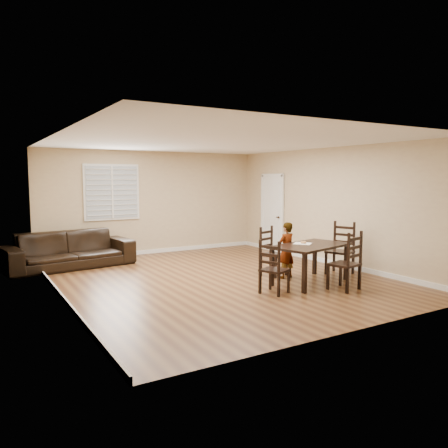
{
  "coord_description": "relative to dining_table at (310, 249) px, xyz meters",
  "views": [
    {
      "loc": [
        -4.26,
        -7.41,
        2.0
      ],
      "look_at": [
        0.57,
        0.76,
        1.0
      ],
      "focal_mm": 35.0,
      "sensor_mm": 36.0,
      "label": 1
    }
  ],
  "objects": [
    {
      "name": "chair_left",
      "position": [
        -1.16,
        -0.31,
        -0.22
      ],
      "size": [
        0.53,
        0.55,
        0.95
      ],
      "rotation": [
        0.0,
        0.0,
        1.97
      ],
      "color": "black",
      "rests_on": "ground"
    },
    {
      "name": "chair_near",
      "position": [
        -0.26,
        0.98,
        -0.19
      ],
      "size": [
        0.56,
        0.54,
        1.01
      ],
      "rotation": [
        0.0,
        0.0,
        0.32
      ],
      "color": "black",
      "rests_on": "ground"
    },
    {
      "name": "chair_far",
      "position": [
        0.21,
        -0.82,
        -0.17
      ],
      "size": [
        0.57,
        0.54,
        1.07
      ],
      "rotation": [
        0.0,
        0.0,
        3.37
      ],
      "color": "black",
      "rests_on": "ground"
    },
    {
      "name": "child",
      "position": [
        -0.14,
        0.55,
        -0.09
      ],
      "size": [
        0.45,
        0.33,
        1.13
      ],
      "primitive_type": "imported",
      "rotation": [
        0.0,
        0.0,
        3.3
      ],
      "color": "gray",
      "rests_on": "ground"
    },
    {
      "name": "chair_right",
      "position": [
        1.18,
        0.31,
        -0.16
      ],
      "size": [
        0.61,
        0.62,
        1.09
      ],
      "rotation": [
        0.0,
        0.0,
        -1.2
      ],
      "color": "black",
      "rests_on": "ground"
    },
    {
      "name": "sofa",
      "position": [
        -3.67,
        3.84,
        -0.25
      ],
      "size": [
        2.87,
        1.44,
        0.8
      ],
      "primitive_type": "imported",
      "rotation": [
        0.0,
        0.0,
        0.13
      ],
      "color": "black",
      "rests_on": "ground"
    },
    {
      "name": "ground",
      "position": [
        -1.34,
        1.18,
        -0.65
      ],
      "size": [
        7.0,
        7.0,
        0.0
      ],
      "primitive_type": "plane",
      "color": "brown",
      "rests_on": "ground"
    },
    {
      "name": "donut",
      "position": [
        -0.02,
        0.18,
        0.11
      ],
      "size": [
        0.11,
        0.11,
        0.04
      ],
      "color": "#B1763F",
      "rests_on": "napkin"
    },
    {
      "name": "dining_table",
      "position": [
        0.0,
        0.0,
        0.0
      ],
      "size": [
        1.75,
        1.25,
        0.74
      ],
      "rotation": [
        0.0,
        0.0,
        0.25
      ],
      "color": "black",
      "rests_on": "ground"
    },
    {
      "name": "napkin",
      "position": [
        -0.04,
        0.17,
        0.09
      ],
      "size": [
        0.45,
        0.45,
        0.0
      ],
      "primitive_type": "cube",
      "rotation": [
        0.0,
        0.0,
        0.68
      ],
      "color": "beige",
      "rests_on": "dining_table"
    },
    {
      "name": "room",
      "position": [
        -1.31,
        1.36,
        1.15
      ],
      "size": [
        6.04,
        7.04,
        2.72
      ],
      "color": "#C7B186",
      "rests_on": "ground"
    }
  ]
}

